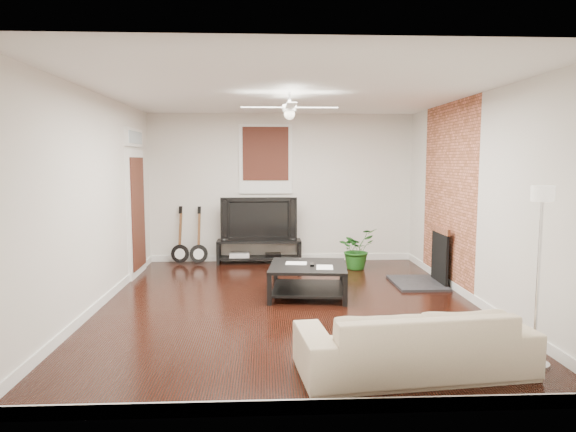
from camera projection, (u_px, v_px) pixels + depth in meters
name	position (u px, v px, depth m)	size (l,w,h in m)	color
room	(289.00, 200.00, 6.68)	(5.01, 6.01, 2.81)	black
brick_accent	(448.00, 195.00, 7.79)	(0.02, 2.20, 2.80)	brown
fireplace	(428.00, 255.00, 7.88)	(0.80, 1.10, 0.92)	black
window_back	(266.00, 159.00, 9.56)	(1.00, 0.06, 1.30)	#38140F
door_left	(137.00, 201.00, 8.47)	(0.08, 1.00, 2.50)	white
tv_stand	(259.00, 251.00, 9.55)	(1.57, 0.42, 0.44)	black
tv	(259.00, 218.00, 9.50)	(1.41, 0.18, 0.81)	black
coffee_table	(308.00, 280.00, 7.23)	(1.07, 1.07, 0.45)	black
sofa	(414.00, 340.00, 4.60)	(2.09, 0.82, 0.61)	#C7B395
floor_lamp	(538.00, 277.00, 4.70)	(0.28, 0.28, 1.71)	silver
potted_plant	(356.00, 249.00, 9.02)	(0.65, 0.57, 0.73)	#1B5718
guitar_left	(180.00, 235.00, 9.42)	(0.34, 0.24, 1.09)	black
guitar_right	(198.00, 235.00, 9.40)	(0.34, 0.24, 1.09)	black
ceiling_fan	(289.00, 108.00, 6.55)	(1.24, 1.24, 0.32)	white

